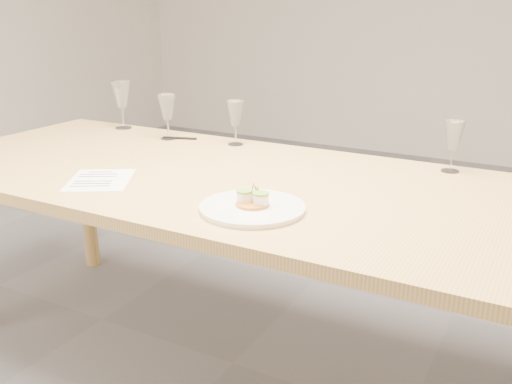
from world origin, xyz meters
The scene contains 9 objects.
ground centered at (0.00, 0.00, 0.00)m, with size 7.00×7.00×0.00m, color slate.
dining_table centered at (0.00, 0.00, 0.68)m, with size 2.40×1.00×0.75m.
dinner_plate centered at (0.24, -0.27, 0.76)m, with size 0.30×0.30×0.08m.
recipe_sheet centered at (-0.35, -0.25, 0.75)m, with size 0.30×0.32×0.00m.
ballpoint_pen centered at (-0.48, 0.37, 0.76)m, with size 0.15×0.06×0.01m.
wine_glass_0 centered at (-0.85, 0.43, 0.90)m, with size 0.09×0.09×0.22m.
wine_glass_1 centered at (-0.53, 0.35, 0.88)m, with size 0.08×0.08×0.19m.
wine_glass_2 centered at (-0.22, 0.40, 0.88)m, with size 0.07×0.07×0.18m.
wine_glass_3 centered at (0.65, 0.42, 0.87)m, with size 0.07×0.07×0.18m.
Camera 1 is at (0.97, -1.59, 1.31)m, focal length 40.00 mm.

